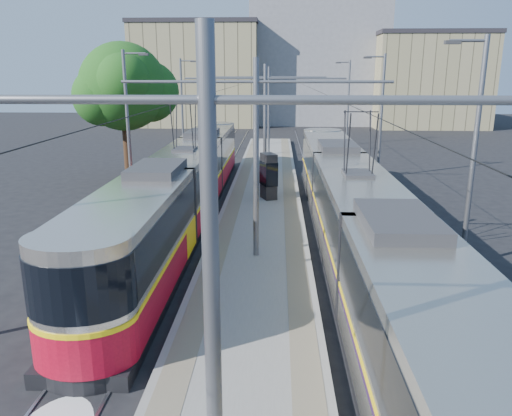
{
  "coord_description": "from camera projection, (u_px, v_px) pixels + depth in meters",
  "views": [
    {
      "loc": [
        0.75,
        -9.32,
        6.77
      ],
      "look_at": [
        -0.08,
        9.79,
        1.6
      ],
      "focal_mm": 35.0,
      "sensor_mm": 36.0,
      "label": 1
    }
  ],
  "objects": [
    {
      "name": "platform",
      "position": [
        263.0,
        199.0,
        27.14
      ],
      "size": [
        4.0,
        50.0,
        0.3
      ],
      "primitive_type": "cube",
      "color": "gray",
      "rests_on": "ground"
    },
    {
      "name": "tram_right",
      "position": [
        356.0,
        214.0,
        18.03
      ],
      "size": [
        2.43,
        30.92,
        5.5
      ],
      "color": "black",
      "rests_on": "ground"
    },
    {
      "name": "tree",
      "position": [
        130.0,
        88.0,
        31.12
      ],
      "size": [
        5.98,
        5.53,
        8.69
      ],
      "color": "#382314",
      "rests_on": "ground"
    },
    {
      "name": "ground",
      "position": [
        240.0,
        397.0,
        10.78
      ],
      "size": [
        160.0,
        160.0,
        0.0
      ],
      "primitive_type": "plane",
      "color": "black",
      "rests_on": "ground"
    },
    {
      "name": "tram_left",
      "position": [
        186.0,
        183.0,
        23.8
      ],
      "size": [
        2.43,
        27.97,
        5.5
      ],
      "color": "black",
      "rests_on": "ground"
    },
    {
      "name": "tactile_strip_left",
      "position": [
        237.0,
        196.0,
        27.16
      ],
      "size": [
        0.7,
        50.0,
        0.01
      ],
      "primitive_type": "cube",
      "color": "gray",
      "rests_on": "platform"
    },
    {
      "name": "building_left",
      "position": [
        199.0,
        74.0,
        67.33
      ],
      "size": [
        16.32,
        12.24,
        13.28
      ],
      "color": "#988D67",
      "rests_on": "ground"
    },
    {
      "name": "shelter",
      "position": [
        269.0,
        175.0,
        26.41
      ],
      "size": [
        1.02,
        1.26,
        2.41
      ],
      "rotation": [
        0.0,
        0.0,
        0.36
      ],
      "color": "black",
      "rests_on": "platform"
    },
    {
      "name": "street_lamps",
      "position": [
        265.0,
        118.0,
        29.94
      ],
      "size": [
        15.18,
        38.22,
        8.0
      ],
      "color": "slate",
      "rests_on": "ground"
    },
    {
      "name": "building_centre",
      "position": [
        316.0,
        61.0,
        70.06
      ],
      "size": [
        18.36,
        14.28,
        16.85
      ],
      "color": "gray",
      "rests_on": "ground"
    },
    {
      "name": "catenary",
      "position": [
        262.0,
        123.0,
        23.25
      ],
      "size": [
        9.2,
        70.0,
        7.0
      ],
      "color": "slate",
      "rests_on": "platform"
    },
    {
      "name": "building_right",
      "position": [
        427.0,
        80.0,
        64.34
      ],
      "size": [
        14.28,
        10.2,
        11.86
      ],
      "color": "#988D67",
      "rests_on": "ground"
    },
    {
      "name": "rails",
      "position": [
        263.0,
        202.0,
        27.17
      ],
      "size": [
        8.71,
        70.0,
        0.03
      ],
      "color": "gray",
      "rests_on": "ground"
    },
    {
      "name": "tactile_strip_right",
      "position": [
        290.0,
        197.0,
        27.04
      ],
      "size": [
        0.7,
        50.0,
        0.01
      ],
      "primitive_type": "cube",
      "color": "gray",
      "rests_on": "platform"
    }
  ]
}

